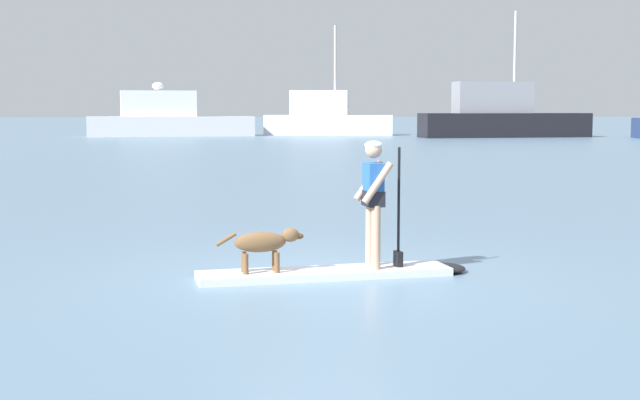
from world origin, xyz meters
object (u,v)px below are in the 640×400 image
(paddleboard, at_px, (342,272))
(person_paddler, at_px, (374,194))
(moored_boat_far_starboard, at_px, (167,119))
(moored_boat_far_port, at_px, (326,118))
(moored_boat_outer, at_px, (501,117))
(dog, at_px, (264,243))

(paddleboard, relative_size, person_paddler, 2.19)
(person_paddler, relative_size, moored_boat_far_starboard, 0.13)
(moored_boat_far_port, height_order, moored_boat_outer, moored_boat_outer)
(person_paddler, bearing_deg, paddleboard, -169.73)
(paddleboard, distance_m, person_paddler, 1.10)
(moored_boat_far_starboard, bearing_deg, moored_boat_far_port, 7.73)
(moored_boat_far_starboard, bearing_deg, paddleboard, -81.51)
(moored_boat_far_starboard, bearing_deg, moored_boat_outer, -9.64)
(paddleboard, relative_size, moored_boat_outer, 0.28)
(paddleboard, relative_size, moored_boat_far_port, 0.35)
(dog, relative_size, moored_boat_far_port, 0.11)
(person_paddler, bearing_deg, moored_boat_outer, 73.33)
(person_paddler, distance_m, moored_boat_outer, 55.67)
(dog, distance_m, moored_boat_outer, 56.36)
(person_paddler, bearing_deg, moored_boat_far_starboard, 98.92)
(person_paddler, xyz_separation_m, dog, (-1.44, -0.26, -0.59))
(moored_boat_outer, bearing_deg, dog, -107.99)
(paddleboard, height_order, moored_boat_far_port, moored_boat_far_port)
(moored_boat_far_starboard, bearing_deg, person_paddler, -81.08)
(paddleboard, distance_m, moored_boat_far_port, 59.48)
(dog, bearing_deg, person_paddler, 10.27)
(person_paddler, xyz_separation_m, moored_boat_far_starboard, (-9.04, 57.58, 0.24))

